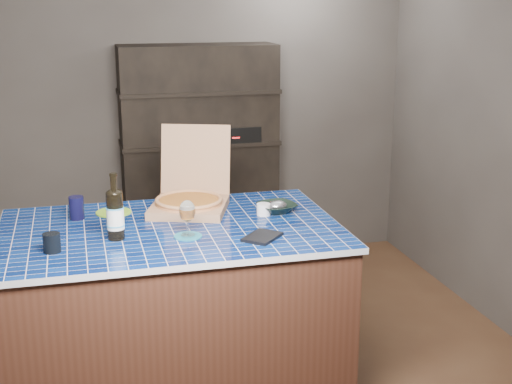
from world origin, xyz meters
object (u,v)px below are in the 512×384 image
object	(u,v)px
kitchen_island	(174,311)
mead_bottle	(115,213)
pizza_box	(190,199)
bowl	(277,208)
dvd_case	(262,237)
wine_glass	(187,212)

from	to	relation	value
kitchen_island	mead_bottle	world-z (taller)	mead_bottle
kitchen_island	pizza_box	distance (m)	0.64
bowl	dvd_case	bearing A→B (deg)	-115.24
kitchen_island	wine_glass	world-z (taller)	wine_glass
pizza_box	bowl	distance (m)	0.50
bowl	kitchen_island	bearing A→B (deg)	-169.01
kitchen_island	mead_bottle	distance (m)	0.69
dvd_case	bowl	distance (m)	0.46
mead_bottle	dvd_case	xyz separation A→B (m)	(0.71, -0.17, -0.13)
dvd_case	bowl	bearing A→B (deg)	107.65
mead_bottle	kitchen_island	bearing A→B (deg)	22.42
mead_bottle	wine_glass	xyz separation A→B (m)	(0.35, -0.06, -0.00)
mead_bottle	bowl	xyz separation A→B (m)	(0.91, 0.24, -0.11)
wine_glass	pizza_box	bearing A→B (deg)	79.52
wine_glass	bowl	xyz separation A→B (m)	(0.55, 0.30, -0.11)
kitchen_island	wine_glass	bearing A→B (deg)	-70.35
pizza_box	dvd_case	world-z (taller)	pizza_box
dvd_case	pizza_box	bearing A→B (deg)	158.15
pizza_box	dvd_case	bearing A→B (deg)	-45.39
wine_glass	dvd_case	xyz separation A→B (m)	(0.36, -0.12, -0.12)
bowl	wine_glass	bearing A→B (deg)	-151.90
dvd_case	bowl	size ratio (longest dim) A/B	0.94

